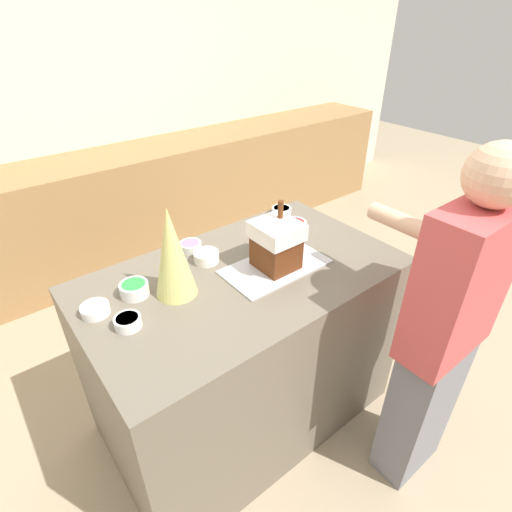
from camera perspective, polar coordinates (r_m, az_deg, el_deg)
ground_plane at (r=2.41m, az=-1.40°, el=-20.95°), size 12.00×12.00×0.00m
wall_back at (r=3.58m, az=-25.42°, el=19.33°), size 8.00×0.05×2.60m
back_cabinet_block at (r=3.53m, az=-20.83°, el=5.59°), size 6.00×0.60×0.93m
kitchen_island at (r=2.06m, az=-1.57°, el=-13.16°), size 1.41×0.83×0.93m
baking_tray at (r=1.79m, az=2.81°, el=-1.49°), size 0.47×0.26×0.01m
gingerbread_house at (r=1.73m, az=2.92°, el=1.75°), size 0.18×0.19×0.29m
decorative_tree at (r=1.56m, az=-11.90°, el=0.46°), size 0.17×0.17×0.38m
candy_bowl_far_right at (r=2.25m, az=3.66°, el=6.53°), size 0.11×0.11×0.04m
candy_bowl_near_tray_right at (r=1.93m, az=-9.35°, el=1.42°), size 0.11×0.11×0.04m
candy_bowl_beside_tree at (r=1.68m, az=-16.99°, el=-4.49°), size 0.12×0.12×0.05m
candy_bowl_front_corner at (r=1.54m, az=-17.85°, el=-8.91°), size 0.10×0.10×0.04m
candy_bowl_behind_tray at (r=2.08m, az=5.50°, el=4.37°), size 0.12×0.12×0.05m
candy_bowl_center_rear at (r=1.64m, az=-22.00°, el=-7.07°), size 0.11×0.11×0.04m
candy_bowl_near_tray_left at (r=1.83m, az=-7.11°, el=-0.04°), size 0.12×0.12×0.05m
person at (r=1.77m, az=25.09°, el=-10.27°), size 0.42×0.52×1.60m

